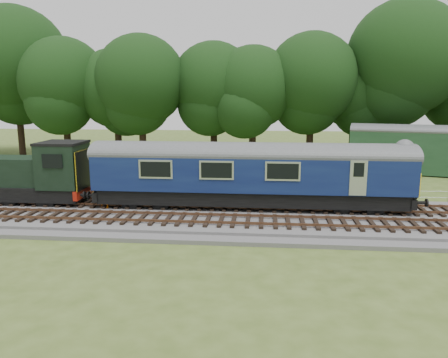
# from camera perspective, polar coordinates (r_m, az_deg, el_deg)

# --- Properties ---
(ground) EXTENTS (120.00, 120.00, 0.00)m
(ground) POSITION_cam_1_polar(r_m,az_deg,el_deg) (25.19, -9.62, -4.91)
(ground) COLOR #435720
(ground) RESTS_ON ground
(ballast) EXTENTS (70.00, 7.00, 0.35)m
(ballast) POSITION_cam_1_polar(r_m,az_deg,el_deg) (25.15, -9.64, -4.53)
(ballast) COLOR #4C4C4F
(ballast) RESTS_ON ground
(track_north) EXTENTS (67.20, 2.40, 0.21)m
(track_north) POSITION_cam_1_polar(r_m,az_deg,el_deg) (26.39, -8.87, -3.22)
(track_north) COLOR black
(track_north) RESTS_ON ballast
(track_south) EXTENTS (67.20, 2.40, 0.21)m
(track_south) POSITION_cam_1_polar(r_m,az_deg,el_deg) (23.60, -10.65, -4.99)
(track_south) COLOR black
(track_south) RESTS_ON ballast
(fence) EXTENTS (64.00, 0.12, 1.00)m
(fence) POSITION_cam_1_polar(r_m,az_deg,el_deg) (29.42, -7.38, -2.53)
(fence) COLOR #6B6054
(fence) RESTS_ON ground
(tree_line) EXTENTS (70.00, 8.00, 18.00)m
(tree_line) POSITION_cam_1_polar(r_m,az_deg,el_deg) (46.34, -2.64, 2.53)
(tree_line) COLOR black
(tree_line) RESTS_ON ground
(dmu_railcar) EXTENTS (18.05, 2.86, 3.88)m
(dmu_railcar) POSITION_cam_1_polar(r_m,az_deg,el_deg) (25.15, 3.47, 1.29)
(dmu_railcar) COLOR black
(dmu_railcar) RESTS_ON ground
(shunter_loco) EXTENTS (8.91, 2.60, 3.38)m
(shunter_loco) POSITION_cam_1_polar(r_m,az_deg,el_deg) (29.24, -24.97, 0.39)
(shunter_loco) COLOR black
(shunter_loco) RESTS_ON ground
(worker) EXTENTS (0.72, 0.50, 1.89)m
(worker) POSITION_cam_1_polar(r_m,az_deg,el_deg) (26.12, -15.39, -1.65)
(worker) COLOR orange
(worker) RESTS_ON ballast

